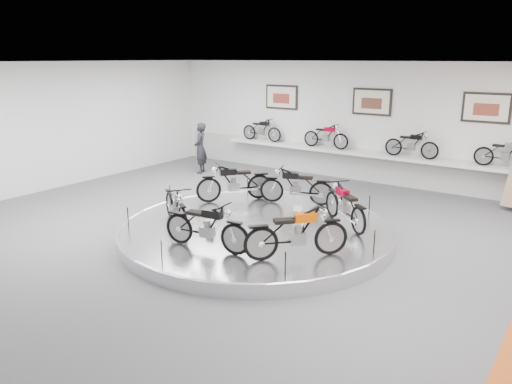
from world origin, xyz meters
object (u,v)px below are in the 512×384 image
Objects in this scene: bike_c at (234,182)px; bike_e at (206,226)px; shelf at (366,154)px; bike_d at (176,205)px; display_platform at (256,231)px; visitor at (200,148)px; bike_a at (345,205)px; bike_f at (297,232)px; bike_b at (296,186)px.

bike_c is 3.62m from bike_e.
shelf is 7.62m from bike_d.
visitor is at bearing 141.43° from display_platform.
visitor is at bearing 159.03° from bike_d.
display_platform is 3.48× the size of visitor.
shelf is 5.50m from bike_a.
bike_f is (1.74, 0.66, 0.03)m from bike_e.
shelf is 5.30m from bike_c.
visitor reaches higher than bike_f.
bike_e is 0.93× the size of visitor.
visitor is (-7.33, 5.59, 0.09)m from bike_f.
bike_c is 1.00× the size of bike_f.
bike_b is 0.94× the size of bike_f.
bike_b is at bearing 93.60° from display_platform.
display_platform is 1.93m from bike_e.
bike_d is 6.80m from visitor.
bike_f is at bearing 13.64° from bike_e.
bike_e is (0.16, -3.89, 0.01)m from bike_b.
bike_f reaches higher than bike_c.
bike_d is at bearing -101.70° from shelf.
display_platform is 1.97m from bike_d.
display_platform is at bearing -90.00° from shelf.
bike_b is 3.75m from bike_f.
bike_d is (-1.54, -1.06, 0.63)m from display_platform.
bike_d is at bearing 72.56° from bike_a.
bike_a is 3.43m from bike_e.
bike_b is at bearing 38.11° from visitor.
bike_c is at bearing 4.04° from bike_b.
shelf is at bearing 81.15° from visitor.
bike_a reaches higher than shelf.
bike_a is 3.94m from bike_d.
bike_f is at bearing 100.38° from bike_b.
bike_c reaches higher than bike_a.
bike_e is (0.03, -8.21, -0.20)m from shelf.
bike_f reaches higher than bike_d.
bike_d is at bearing 130.42° from bike_f.
bike_e is at bearing 67.57° from bike_c.
bike_e is (0.03, -1.81, 0.65)m from display_platform.
bike_a is at bearing 67.34° from bike_d.
visitor reaches higher than bike_d.
visitor is (-3.87, 3.06, 0.09)m from bike_c.
bike_c is at bearing 34.74° from bike_a.
shelf is 5.99× the size of visitor.
bike_b is at bearing 72.72° from bike_f.
bike_b is at bearing 98.53° from bike_d.
shelf is 7.77m from bike_f.
bike_e is 1.86m from bike_f.
bike_c is at bearing 95.97° from bike_f.
visitor is (-4.01, 5.49, 0.14)m from bike_d.
display_platform is 7.15m from visitor.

